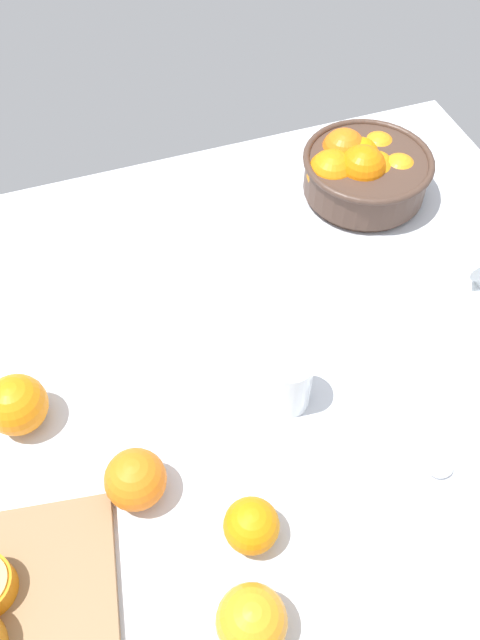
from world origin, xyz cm
name	(u,v)px	position (x,y,z in cm)	size (l,w,h in cm)	color
ground_plane	(245,356)	(0.00, 0.00, -1.50)	(118.75, 95.29, 3.00)	silver
fruit_bowl	(363,170)	(31.56, 26.40, 5.22)	(22.92, 22.92, 11.42)	#473328
juice_glass	(288,384)	(2.76, -9.88, 4.12)	(6.39, 6.39, 9.39)	white
loose_orange_0	(251,526)	(-8.63, -26.56, 3.43)	(6.86, 6.86, 6.86)	orange
loose_orange_2	(252,621)	(-12.26, -36.68, 3.98)	(7.97, 7.97, 7.97)	orange
loose_orange_3	(17,405)	(-32.91, -0.98, 4.19)	(8.38, 8.38, 8.38)	orange
loose_orange_4	(136,479)	(-20.35, -16.51, 3.92)	(7.84, 7.84, 7.84)	orange
spoon	(418,479)	(14.36, -26.86, 0.43)	(15.46, 2.26, 1.00)	silver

